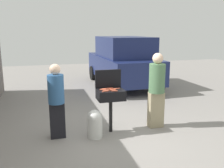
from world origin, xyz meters
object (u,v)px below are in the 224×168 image
object	(u,v)px
hot_dog_6	(110,88)
parked_minivan	(123,61)
hot_dog_8	(113,90)
propane_tank	(95,123)
hot_dog_11	(103,89)
hot_dog_5	(113,89)
hot_dog_0	(115,91)
person_left	(56,99)
hot_dog_4	(105,91)
hot_dog_7	(105,89)
hot_dog_2	(106,91)
person_right	(157,88)
bbq_grill	(111,96)
hot_dog_10	(117,89)
hot_dog_9	(111,89)
hot_dog_3	(106,90)
hot_dog_1	(103,90)

from	to	relation	value
hot_dog_6	parked_minivan	xyz separation A→B (m)	(1.74, 4.44, 0.03)
hot_dog_8	propane_tank	distance (m)	0.81
hot_dog_8	hot_dog_11	world-z (taller)	same
hot_dog_5	hot_dog_0	bearing A→B (deg)	-89.69
person_left	hot_dog_4	bearing A→B (deg)	-19.96
hot_dog_7	hot_dog_11	xyz separation A→B (m)	(-0.06, -0.04, 0.00)
hot_dog_7	parked_minivan	bearing A→B (deg)	67.24
hot_dog_2	person_right	world-z (taller)	person_right
hot_dog_6	parked_minivan	world-z (taller)	parked_minivan
bbq_grill	hot_dog_10	xyz separation A→B (m)	(0.15, 0.03, 0.16)
hot_dog_4	hot_dog_9	size ratio (longest dim) A/B	1.00
hot_dog_3	hot_dog_11	xyz separation A→B (m)	(-0.05, 0.08, 0.00)
hot_dog_8	hot_dog_11	xyz separation A→B (m)	(-0.20, 0.13, 0.00)
hot_dog_6	hot_dog_10	world-z (taller)	same
hot_dog_1	hot_dog_6	bearing A→B (deg)	22.99
hot_dog_3	hot_dog_4	xyz separation A→B (m)	(-0.05, -0.11, 0.00)
hot_dog_11	hot_dog_3	bearing A→B (deg)	-56.41
parked_minivan	hot_dog_5	bearing A→B (deg)	67.59
bbq_grill	hot_dog_11	world-z (taller)	hot_dog_11
hot_dog_7	hot_dog_10	bearing A→B (deg)	-13.97
parked_minivan	hot_dog_0	bearing A→B (deg)	68.16
hot_dog_9	propane_tank	xyz separation A→B (m)	(-0.42, -0.23, -0.67)
hot_dog_2	bbq_grill	bearing A→B (deg)	36.36
bbq_grill	hot_dog_6	world-z (taller)	hot_dog_6
hot_dog_5	parked_minivan	xyz separation A→B (m)	(1.71, 4.56, 0.03)
bbq_grill	propane_tank	xyz separation A→B (m)	(-0.41, -0.21, -0.51)
hot_dog_1	parked_minivan	world-z (taller)	parked_minivan
hot_dog_5	hot_dog_3	bearing A→B (deg)	-177.08
hot_dog_3	parked_minivan	xyz separation A→B (m)	(1.87, 4.57, 0.03)
hot_dog_5	hot_dog_8	xyz separation A→B (m)	(-0.02, -0.05, 0.00)
hot_dog_1	hot_dog_2	distance (m)	0.12
hot_dog_8	hot_dog_10	world-z (taller)	same
hot_dog_2	person_right	bearing A→B (deg)	4.12
bbq_grill	propane_tank	bearing A→B (deg)	-152.77
hot_dog_9	hot_dog_10	bearing A→B (deg)	3.55
bbq_grill	hot_dog_11	distance (m)	0.24
hot_dog_10	person_right	world-z (taller)	person_right
hot_dog_11	parked_minivan	distance (m)	4.88
hot_dog_4	hot_dog_10	xyz separation A→B (m)	(0.31, 0.16, 0.00)
person_left	parked_minivan	distance (m)	5.41
hot_dog_7	parked_minivan	world-z (taller)	parked_minivan
hot_dog_0	propane_tank	bearing A→B (deg)	-172.94
bbq_grill	hot_dog_0	distance (m)	0.23
person_left	propane_tank	bearing A→B (deg)	-27.70
hot_dog_3	bbq_grill	bearing A→B (deg)	11.54
hot_dog_4	hot_dog_5	bearing A→B (deg)	30.21
hot_dog_10	hot_dog_11	distance (m)	0.32
hot_dog_11	person_right	xyz separation A→B (m)	(1.28, -0.06, -0.03)
hot_dog_3	hot_dog_5	bearing A→B (deg)	2.92
hot_dog_3	hot_dog_2	bearing A→B (deg)	-95.19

